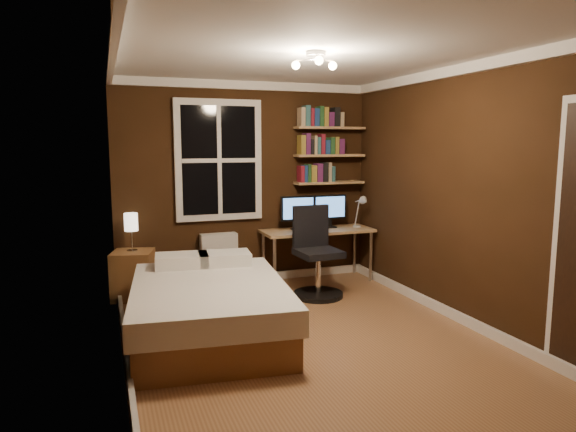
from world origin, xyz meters
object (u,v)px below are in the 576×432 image
object	(u,v)px
radiator	(219,260)
monitor_left	(298,213)
desk	(317,234)
monitor_right	(330,211)
nightstand	(133,275)
bedside_lamp	(131,232)
desk_lamp	(360,211)
office_chair	(316,262)
bed	(209,308)

from	to	relation	value
radiator	monitor_left	world-z (taller)	monitor_left
desk	monitor_right	distance (m)	0.35
nightstand	bedside_lamp	xyz separation A→B (m)	(0.00, 0.00, 0.49)
bedside_lamp	monitor_right	bearing A→B (deg)	0.82
desk_lamp	office_chair	xyz separation A→B (m)	(-0.82, -0.50, -0.49)
monitor_left	office_chair	size ratio (longest dim) A/B	0.43
radiator	desk_lamp	world-z (taller)	desk_lamp
bed	radiator	xyz separation A→B (m)	(0.44, 1.60, 0.06)
desk	radiator	bearing A→B (deg)	172.26
desk	desk_lamp	world-z (taller)	desk_lamp
bed	bedside_lamp	bearing A→B (deg)	118.28
radiator	office_chair	distance (m)	1.23
desk	monitor_left	bearing A→B (deg)	163.55
office_chair	monitor_left	bearing A→B (deg)	84.78
bed	desk	xyz separation A→B (m)	(1.68, 1.43, 0.34)
bed	monitor_left	size ratio (longest dim) A/B	4.47
monitor_left	desk_lamp	size ratio (longest dim) A/B	1.02
office_chair	nightstand	bearing A→B (deg)	159.38
bed	monitor_left	bearing A→B (deg)	52.84
bed	office_chair	size ratio (longest dim) A/B	1.94
radiator	monitor_left	xyz separation A→B (m)	(1.00, -0.10, 0.55)
nightstand	bedside_lamp	size ratio (longest dim) A/B	1.26
desk	monitor_right	world-z (taller)	monitor_right
office_chair	monitor_right	bearing A→B (deg)	51.14
bedside_lamp	monitor_left	distance (m)	2.02
bed	monitor_right	size ratio (longest dim) A/B	4.47
bedside_lamp	radiator	xyz separation A→B (m)	(1.02, 0.13, -0.43)
desk	monitor_right	bearing A→B (deg)	19.40
bedside_lamp	radiator	bearing A→B (deg)	7.38
nightstand	monitor_right	world-z (taller)	monitor_right
nightstand	desk_lamp	world-z (taller)	desk_lamp
bedside_lamp	desk	bearing A→B (deg)	-0.91
nightstand	radiator	size ratio (longest dim) A/B	0.82
monitor_right	desk_lamp	distance (m)	0.39
radiator	monitor_right	distance (m)	1.54
desk_lamp	desk	bearing A→B (deg)	171.56
monitor_right	office_chair	bearing A→B (deg)	-125.33
monitor_left	desk_lamp	world-z (taller)	desk_lamp
monitor_left	radiator	bearing A→B (deg)	174.43
bedside_lamp	office_chair	size ratio (longest dim) A/B	0.42
bedside_lamp	monitor_right	xyz separation A→B (m)	(2.46, 0.04, 0.12)
office_chair	bedside_lamp	bearing A→B (deg)	159.38
nightstand	monitor_left	size ratio (longest dim) A/B	1.21
bed	monitor_right	xyz separation A→B (m)	(1.88, 1.50, 0.62)
bed	desk	bearing A→B (deg)	47.04
bedside_lamp	office_chair	world-z (taller)	office_chair
radiator	desk_lamp	xyz separation A→B (m)	(1.79, -0.25, 0.56)
nightstand	monitor_right	distance (m)	2.54
radiator	office_chair	bearing A→B (deg)	-37.39
desk	monitor_left	world-z (taller)	monitor_left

